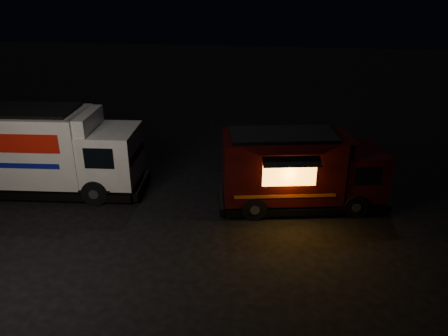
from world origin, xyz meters
TOP-DOWN VIEW (x-y plane):
  - ground at (0.00, 0.00)m, footprint 80.00×80.00m
  - white_truck at (-4.39, 2.28)m, footprint 6.96×2.84m
  - red_truck at (4.62, 2.33)m, footprint 5.91×3.05m

SIDE VIEW (x-z plane):
  - ground at x=0.00m, z-range 0.00..0.00m
  - red_truck at x=4.62m, z-range 0.00..2.62m
  - white_truck at x=-4.39m, z-range 0.00..3.08m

